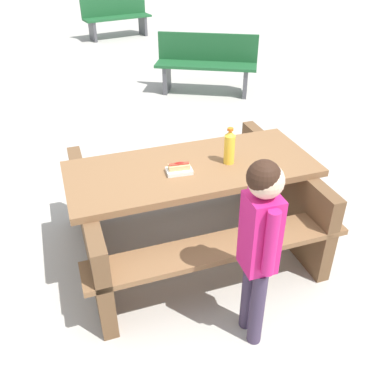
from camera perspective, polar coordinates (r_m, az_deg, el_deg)
The scene contains 7 objects.
ground_plane at distance 3.48m, azimuth -0.00°, elevation -7.28°, with size 30.00×30.00×0.00m, color #B7B2A8.
picnic_table at distance 3.21m, azimuth -0.00°, elevation -1.20°, with size 2.11×1.83×0.75m.
soda_bottle at distance 3.05m, azimuth 5.08°, elevation 6.09°, with size 0.08×0.08×0.27m.
hotdog_tray at distance 2.95m, azimuth -1.75°, elevation 3.15°, with size 0.20×0.14×0.08m.
child_in_coat at distance 2.34m, azimuth 9.15°, elevation -5.63°, with size 0.22×0.30×1.26m.
park_bench_near at distance 6.61m, azimuth 1.98°, elevation 17.07°, with size 1.55×0.71×0.85m.
park_bench_far at distance 10.31m, azimuth -10.20°, elevation 22.36°, with size 1.52×1.02×0.85m.
Camera 1 is at (0.17, 2.65, 2.24)m, focal length 39.45 mm.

